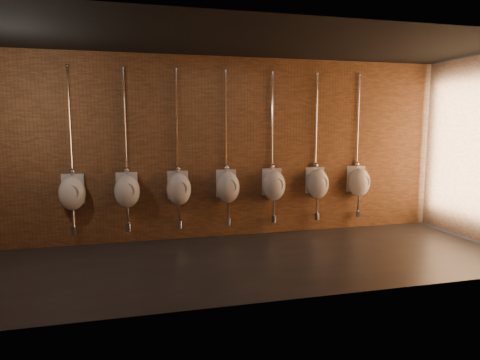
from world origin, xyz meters
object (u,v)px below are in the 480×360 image
at_px(urinal_3, 228,187).
at_px(urinal_6, 359,182).
at_px(urinal_0, 72,192).
at_px(urinal_1, 127,190).
at_px(urinal_5, 317,183).
at_px(urinal_4, 274,185).
at_px(urinal_2, 179,188).

bearing_deg(urinal_3, urinal_6, 0.00).
bearing_deg(urinal_0, urinal_6, 0.00).
bearing_deg(urinal_6, urinal_0, 180.00).
bearing_deg(urinal_1, urinal_3, 0.00).
bearing_deg(urinal_3, urinal_5, 0.00).
xyz_separation_m(urinal_1, urinal_4, (2.59, 0.00, 0.00)).
xyz_separation_m(urinal_2, urinal_6, (3.45, 0.00, 0.00)).
bearing_deg(urinal_4, urinal_3, 180.00).
relative_size(urinal_3, urinal_6, 1.00).
height_order(urinal_3, urinal_4, same).
relative_size(urinal_0, urinal_6, 1.00).
height_order(urinal_4, urinal_5, same).
xyz_separation_m(urinal_0, urinal_4, (3.45, 0.00, 0.00)).
height_order(urinal_5, urinal_6, same).
bearing_deg(urinal_6, urinal_4, 180.00).
distance_m(urinal_1, urinal_6, 4.32).
bearing_deg(urinal_2, urinal_5, 0.00).
bearing_deg(urinal_1, urinal_6, 0.00).
relative_size(urinal_2, urinal_6, 1.00).
bearing_deg(urinal_4, urinal_1, 180.00).
xyz_separation_m(urinal_0, urinal_5, (4.32, 0.00, 0.00)).
distance_m(urinal_1, urinal_5, 3.45).
distance_m(urinal_4, urinal_5, 0.86).
bearing_deg(urinal_1, urinal_4, 0.00).
bearing_deg(urinal_5, urinal_4, 180.00).
height_order(urinal_1, urinal_5, same).
xyz_separation_m(urinal_1, urinal_6, (4.32, 0.00, 0.00)).
relative_size(urinal_4, urinal_5, 1.00).
height_order(urinal_0, urinal_1, same).
bearing_deg(urinal_3, urinal_4, 0.00).
xyz_separation_m(urinal_3, urinal_5, (1.73, 0.00, 0.00)).
xyz_separation_m(urinal_4, urinal_6, (1.73, 0.00, 0.00)).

